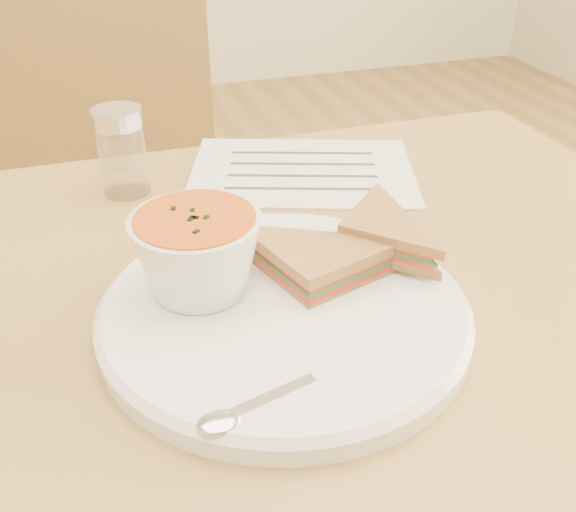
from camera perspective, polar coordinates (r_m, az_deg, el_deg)
name	(u,v)px	position (r m, az deg, el deg)	size (l,w,h in m)	color
chair_far	(121,252)	(1.20, -14.62, 0.32)	(0.42, 0.42, 0.95)	brown
plate	(284,312)	(0.54, -0.34, -5.04)	(0.31, 0.31, 0.02)	white
soup_bowl	(198,258)	(0.53, -8.00, -0.17)	(0.11, 0.11, 0.07)	white
sandwich_half_a	(309,299)	(0.51, 1.88, -3.82)	(0.11, 0.11, 0.03)	#A67D3A
sandwich_half_b	(337,240)	(0.57, 4.38, 1.46)	(0.10, 0.10, 0.03)	#A67D3A
spoon	(277,395)	(0.45, -0.99, -12.29)	(0.15, 0.03, 0.01)	silver
paper_menu	(302,171)	(0.80, 1.27, 7.56)	(0.27, 0.20, 0.00)	white
condiment_shaker	(122,152)	(0.75, -14.53, 8.95)	(0.06, 0.06, 0.10)	silver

